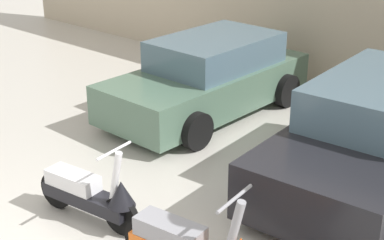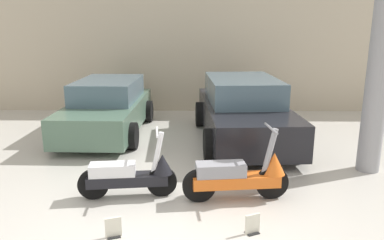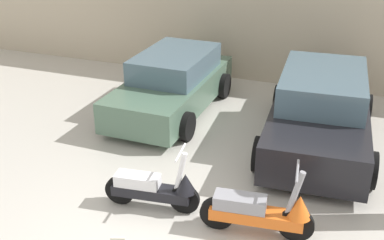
% 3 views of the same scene
% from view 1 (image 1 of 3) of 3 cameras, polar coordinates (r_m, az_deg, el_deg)
% --- Properties ---
extents(wall_back, '(19.60, 0.12, 3.36)m').
position_cam_1_polar(wall_back, '(10.72, 17.89, 10.57)').
color(wall_back, beige).
rests_on(wall_back, ground_plane).
extents(scooter_front_left, '(1.48, 0.53, 1.04)m').
position_cam_1_polar(scooter_front_left, '(6.87, -9.75, -7.05)').
color(scooter_front_left, black).
rests_on(scooter_front_left, ground_plane).
extents(car_rear_left, '(1.88, 3.79, 1.28)m').
position_cam_1_polar(car_rear_left, '(9.81, 1.65, 4.12)').
color(car_rear_left, '#51705B').
rests_on(car_rear_left, ground_plane).
extents(car_rear_center, '(2.19, 4.20, 1.39)m').
position_cam_1_polar(car_rear_center, '(7.84, 17.52, -1.47)').
color(car_rear_center, black).
rests_on(car_rear_center, ground_plane).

